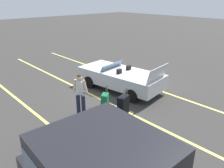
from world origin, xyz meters
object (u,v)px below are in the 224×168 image
at_px(suitcase_large_black, 123,105).
at_px(traveler_person, 80,93).
at_px(convertible_car, 117,77).
at_px(suitcase_medium_bright, 105,101).
at_px(suitcase_small_carryon, 110,113).

relative_size(suitcase_large_black, traveler_person, 0.62).
xyz_separation_m(convertible_car, traveler_person, (-1.00, 2.87, 0.34)).
bearing_deg(suitcase_large_black, suitcase_medium_bright, 0.70).
height_order(suitcase_large_black, traveler_person, traveler_person).
relative_size(suitcase_small_carryon, traveler_person, 0.30).
height_order(suitcase_small_carryon, traveler_person, traveler_person).
xyz_separation_m(suitcase_large_black, suitcase_small_carryon, (0.06, 0.61, -0.12)).
bearing_deg(convertible_car, suitcase_medium_bright, 115.67).
xyz_separation_m(suitcase_medium_bright, traveler_person, (0.20, 1.02, 0.62)).
bearing_deg(convertible_car, traveler_person, 101.83).
distance_m(suitcase_large_black, traveler_person, 1.69).
bearing_deg(suitcase_medium_bright, traveler_person, 42.04).
bearing_deg(convertible_car, suitcase_large_black, 133.63).
xyz_separation_m(convertible_car, suitcase_small_carryon, (-1.95, 2.23, -0.34)).
height_order(convertible_car, traveler_person, traveler_person).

